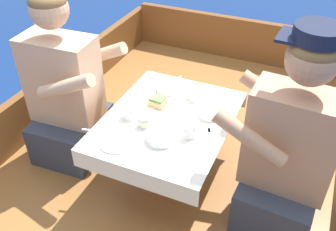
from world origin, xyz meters
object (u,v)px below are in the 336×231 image
Objects in this scene: person_port at (66,95)px; tin_can at (144,122)px; person_starboard at (287,153)px; sandwich at (158,102)px; coffee_cup_center at (189,131)px; coffee_cup_starboard at (130,112)px; coffee_cup_port at (194,95)px.

tin_can is at bearing -10.80° from person_port.
person_starboard is (1.25, -0.01, 0.02)m from person_port.
coffee_cup_center is (0.25, -0.17, 0.00)m from sandwich.
sandwich reaches higher than tin_can.
coffee_cup_starboard is at bearing 175.93° from coffee_cup_center.
person_port reaches higher than coffee_cup_starboard.
person_starboard reaches higher than tin_can.
coffee_cup_starboard is 1.56× the size of tin_can.
coffee_cup_center is 1.44× the size of tin_can.
coffee_cup_port is 1.06× the size of coffee_cup_center.
coffee_cup_center reaches higher than sandwich.
person_starboard is at bearing 4.57° from tin_can.
coffee_cup_port is 0.39m from coffee_cup_starboard.
person_starboard reaches higher than coffee_cup_port.
person_port is at bearing -167.99° from sandwich.
sandwich is 0.17m from coffee_cup_starboard.
coffee_cup_port is (-0.56, 0.28, 0.00)m from person_starboard.
coffee_cup_center is (0.09, -0.32, 0.01)m from coffee_cup_port.
person_port is 0.74m from coffee_cup_port.
person_port is 0.97× the size of person_starboard.
person_starboard reaches higher than coffee_cup_center.
person_port is 0.44m from coffee_cup_starboard.
person_starboard is at bearing -3.99° from person_port.
coffee_cup_starboard is (-0.09, -0.14, 0.00)m from sandwich.
coffee_cup_port is at bearing 17.82° from person_port.
person_starboard is 10.10× the size of coffee_cup_starboard.
coffee_cup_center is (-0.47, -0.04, 0.01)m from person_starboard.
person_port is 10.58× the size of coffee_cup_center.
coffee_cup_port is at bearing 44.51° from sandwich.
coffee_cup_center is at bearing 8.67° from person_starboard.
sandwich is at bearing 145.82° from coffee_cup_center.
person_port is at bearing -158.78° from coffee_cup_port.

